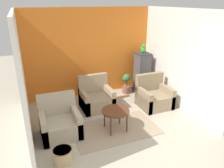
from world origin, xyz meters
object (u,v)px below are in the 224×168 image
object	(u,v)px
armchair_middle	(96,98)
birdcage	(142,73)
potted_plant	(126,83)
parrot	(143,49)
wicker_basket	(63,155)
coffee_table	(116,112)
armchair_right	(154,97)
armchair_left	(60,123)

from	to	relation	value
armchair_middle	birdcage	world-z (taller)	birdcage
potted_plant	birdcage	bearing A→B (deg)	-5.20
parrot	wicker_basket	distance (m)	4.08
coffee_table	birdcage	bearing A→B (deg)	46.45
armchair_middle	parrot	distance (m)	2.16
coffee_table	armchair_right	bearing A→B (deg)	25.22
coffee_table	parrot	world-z (taller)	parrot
wicker_basket	coffee_table	bearing A→B (deg)	25.13
coffee_table	birdcage	xyz separation A→B (m)	(1.70, 1.79, 0.16)
birdcage	parrot	xyz separation A→B (m)	(-0.00, 0.00, 0.80)
armchair_left	potted_plant	world-z (taller)	armchair_left
armchair_left	birdcage	xyz separation A→B (m)	(2.91, 1.49, 0.33)
birdcage	potted_plant	distance (m)	0.60
coffee_table	wicker_basket	xyz separation A→B (m)	(-1.33, -0.62, -0.30)
armchair_right	parrot	xyz separation A→B (m)	(0.23, 1.10, 1.13)
armchair_left	wicker_basket	xyz separation A→B (m)	(-0.12, -0.93, -0.13)
armchair_right	coffee_table	bearing A→B (deg)	-154.78
armchair_right	armchair_middle	bearing A→B (deg)	160.81
armchair_left	birdcage	world-z (taller)	birdcage
armchair_left	parrot	world-z (taller)	parrot
potted_plant	wicker_basket	size ratio (longest dim) A/B	1.80
armchair_left	birdcage	bearing A→B (deg)	27.09
armchair_middle	wicker_basket	xyz separation A→B (m)	(-1.28, -1.85, -0.13)
birdcage	parrot	distance (m)	0.80
armchair_middle	parrot	bearing A→B (deg)	17.98
armchair_right	parrot	size ratio (longest dim) A/B	3.04
armchair_right	potted_plant	distance (m)	1.18
armchair_right	birdcage	xyz separation A→B (m)	(0.23, 1.10, 0.33)
armchair_left	potted_plant	size ratio (longest dim) A/B	1.39
armchair_middle	birdcage	size ratio (longest dim) A/B	0.70
armchair_left	birdcage	size ratio (longest dim) A/B	0.70
birdcage	armchair_right	bearing A→B (deg)	-101.88
parrot	wicker_basket	size ratio (longest dim) A/B	0.82
birdcage	wicker_basket	xyz separation A→B (m)	(-3.03, -2.41, -0.47)
armchair_right	wicker_basket	world-z (taller)	armchair_right
coffee_table	birdcage	distance (m)	2.47
armchair_right	wicker_basket	size ratio (longest dim) A/B	2.50
armchair_left	wicker_basket	distance (m)	0.94
armchair_left	wicker_basket	bearing A→B (deg)	-97.57
potted_plant	wicker_basket	world-z (taller)	potted_plant
armchair_left	armchair_right	world-z (taller)	same
parrot	potted_plant	world-z (taller)	parrot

